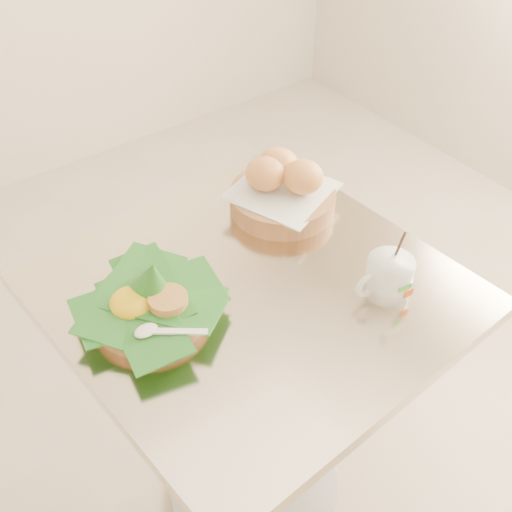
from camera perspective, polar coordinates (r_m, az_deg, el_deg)
cafe_table at (r=1.38m, az=-0.19°, el=-9.38°), size 0.75×0.75×0.75m
rice_basket at (r=1.15m, az=-9.47°, el=-3.95°), size 0.26×0.27×0.13m
bread_basket at (r=1.38m, az=2.35°, el=5.99°), size 0.25×0.25×0.12m
coffee_mug at (r=1.20m, az=11.66°, el=-1.75°), size 0.12×0.09×0.15m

